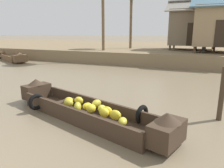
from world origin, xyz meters
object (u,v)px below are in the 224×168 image
Objects in this scene: banana_boat at (86,110)px; vendor_person at (205,40)px; stilt_house_mid_left at (221,25)px; mooring_post at (222,94)px; cargo_boat_upstream at (12,57)px; stilt_house_left at (194,27)px.

vendor_person reaches higher than banana_boat.
stilt_house_mid_left is 1.63m from vendor_person.
vendor_person reaches higher than mooring_post.
cargo_boat_upstream is 17.28m from stilt_house_mid_left.
mooring_post is (3.54, 1.41, 0.49)m from banana_boat.
stilt_house_mid_left is 2.79× the size of mooring_post.
banana_boat is 1.11× the size of cargo_boat_upstream.
cargo_boat_upstream is at bearing 155.21° from mooring_post.
stilt_house_mid_left is (16.54, 4.24, 2.65)m from cargo_boat_upstream.
vendor_person is at bearing 12.54° from cargo_boat_upstream.
stilt_house_left is at bearing 96.22° from mooring_post.
stilt_house_mid_left is (1.93, -1.86, 0.04)m from stilt_house_left.
banana_boat is at bearing -35.15° from cargo_boat_upstream.
banana_boat is 3.65× the size of mooring_post.
mooring_post is at bearing -24.79° from cargo_boat_upstream.
stilt_house_mid_left is (3.99, 13.08, 2.67)m from banana_boat.
stilt_house_left is 2.68m from stilt_house_mid_left.
vendor_person is 1.08× the size of mooring_post.
stilt_house_left is at bearing 22.68° from cargo_boat_upstream.
stilt_house_left reaches higher than cargo_boat_upstream.
vendor_person is (0.95, -2.65, -1.01)m from stilt_house_left.
cargo_boat_upstream is at bearing -157.32° from stilt_house_left.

